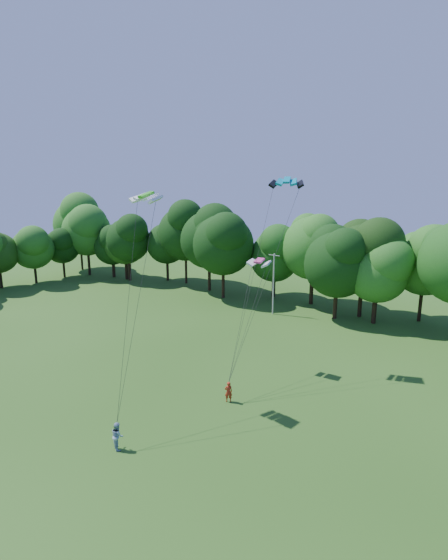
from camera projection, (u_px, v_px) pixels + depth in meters
The scene contains 9 objects.
ground at pixel (87, 458), 26.34m from camera, with size 160.00×160.00×0.00m, color #254C14.
utility_pole at pixel (273, 283), 53.17m from camera, with size 1.52×0.21×7.58m.
kite_flyer_left at pixel (228, 392), 32.83m from camera, with size 0.59×0.39×1.61m, color #AC2B16.
kite_flyer_right at pixel (117, 436), 27.12m from camera, with size 0.87×0.68×1.78m, color #88A6BD.
kite_teal at pixel (287, 180), 36.52m from camera, with size 3.04×2.05×0.59m.
kite_green at pixel (146, 195), 30.50m from camera, with size 2.68×1.51×0.47m.
kite_pink at pixel (259, 261), 37.09m from camera, with size 2.03×1.05×0.36m.
tree_back_west at pixel (125, 239), 70.87m from camera, with size 7.46×7.46×10.85m.
tree_back_center at pixel (364, 254), 51.33m from camera, with size 8.56×8.56×12.45m.
Camera 1 is at (19.61, -14.81, 16.57)m, focal length 28.00 mm.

